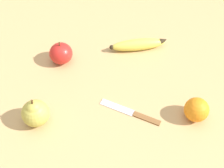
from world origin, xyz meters
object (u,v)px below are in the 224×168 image
Objects in this scene: banana at (139,44)px; apple at (61,53)px; paring_knife at (132,113)px; orange at (196,110)px; pear at (35,112)px.

apple reaches higher than banana.
apple is at bearing 71.86° from paring_knife.
orange is at bearing -68.54° from paring_knife.
banana is 0.32m from orange.
banana is 0.28m from paring_knife.
pear reaches higher than orange.
paring_knife is at bearing -148.45° from apple.
orange is 0.18m from paring_knife.
orange is 0.45× the size of paring_knife.
apple reaches higher than paring_knife.
orange is at bearing -102.83° from pear.
pear is 1.17× the size of apple.
pear is 0.25m from apple.
pear is at bearing 121.44° from paring_knife.
banana is at bearing -59.61° from pear.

